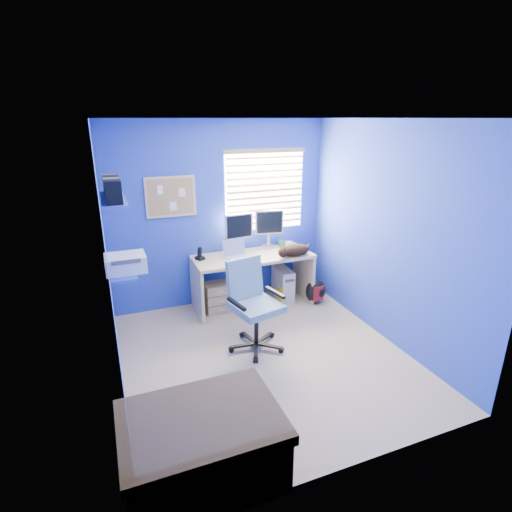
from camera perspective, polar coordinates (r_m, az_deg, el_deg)
name	(u,v)px	position (r m, az deg, el deg)	size (l,w,h in m)	color
floor	(265,356)	(4.56, 1.29, -14.13)	(3.00, 3.20, 0.00)	tan
ceiling	(267,118)	(3.81, 1.58, 19.10)	(3.00, 3.20, 0.00)	white
wall_back	(220,215)	(5.47, -5.15, 5.83)	(3.00, 0.01, 2.50)	blue
wall_front	(361,320)	(2.73, 14.76, -8.88)	(3.00, 0.01, 2.50)	blue
wall_left	(108,269)	(3.73, -20.36, -1.75)	(0.01, 3.20, 2.50)	blue
wall_right	(387,234)	(4.78, 18.25, 2.97)	(0.01, 3.20, 2.50)	blue
desk	(253,281)	(5.53, -0.46, -3.53)	(1.62, 0.65, 0.74)	tan
laptop	(239,250)	(5.28, -2.49, 0.89)	(0.33, 0.26, 0.22)	silver
monitor_left	(239,233)	(5.47, -2.50, 3.29)	(0.40, 0.12, 0.54)	silver
monitor_right	(269,229)	(5.68, 1.80, 3.90)	(0.40, 0.12, 0.54)	silver
phone	(200,253)	(5.26, -8.04, 0.36)	(0.09, 0.11, 0.17)	black
mug	(281,243)	(5.80, 3.57, 1.93)	(0.10, 0.09, 0.10)	#3F885D
cd_spindle	(289,244)	(5.78, 4.69, 1.71)	(0.13, 0.13, 0.07)	silver
cat	(295,250)	(5.40, 5.53, 0.87)	(0.44, 0.23, 0.16)	black
tower_pc	(283,283)	(5.82, 3.87, -3.93)	(0.19, 0.44, 0.45)	beige
drawer_boxes	(218,297)	(5.47, -5.45, -5.81)	(0.35, 0.28, 0.41)	tan
yellow_book	(280,297)	(5.64, 3.42, -5.86)	(0.03, 0.17, 0.24)	yellow
backpack	(315,291)	(5.75, 8.49, -4.97)	(0.30, 0.22, 0.35)	black
bed_corner	(202,446)	(3.21, -7.68, -25.33)	(1.08, 0.77, 0.52)	brown
office_chair	(254,316)	(4.56, -0.33, -8.60)	(0.71, 0.71, 1.02)	black
window_blinds	(265,191)	(5.59, 1.33, 9.34)	(1.15, 0.05, 1.10)	white
corkboard	(171,197)	(5.25, -12.07, 8.27)	(0.64, 0.02, 0.52)	tan
wall_shelves	(118,227)	(4.39, -19.11, 4.00)	(0.42, 0.90, 1.05)	blue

